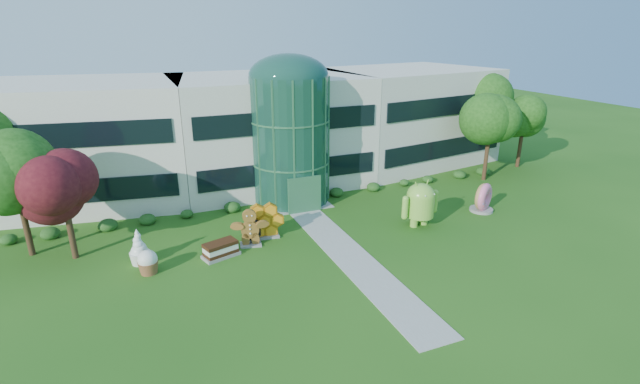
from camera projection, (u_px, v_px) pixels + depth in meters
name	position (u px, v px, depth m)	size (l,w,h in m)	color
ground	(359.00, 265.00, 27.33)	(140.00, 140.00, 0.00)	#215114
building	(268.00, 129.00, 41.39)	(46.00, 15.00, 9.30)	beige
atrium	(290.00, 140.00, 36.09)	(6.00, 6.00, 9.80)	#194738
walkway	(344.00, 250.00, 29.06)	(2.40, 20.00, 0.04)	#9E9E93
tree_red	(67.00, 212.00, 27.19)	(4.00, 4.00, 6.00)	#3F0C14
trees_backdrop	(286.00, 146.00, 37.20)	(52.00, 8.00, 8.40)	#194210
android_green	(420.00, 201.00, 32.20)	(3.22, 2.14, 3.64)	#84C53F
android_black	(253.00, 228.00, 30.26)	(1.53, 1.03, 1.74)	black
donut	(483.00, 197.00, 34.95)	(2.16, 1.04, 2.25)	pink
gingerbread	(250.00, 227.00, 29.41)	(2.70, 1.04, 2.49)	brown
ice_cream_sandwich	(221.00, 249.00, 28.18)	(2.19, 1.10, 0.98)	#311A0B
honeycomb	(264.00, 222.00, 30.58)	(2.77, 0.99, 2.17)	orange
froyo	(139.00, 247.00, 27.19)	(1.27, 1.27, 2.18)	white
cupcake	(148.00, 262.00, 26.22)	(1.19, 1.19, 1.42)	white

